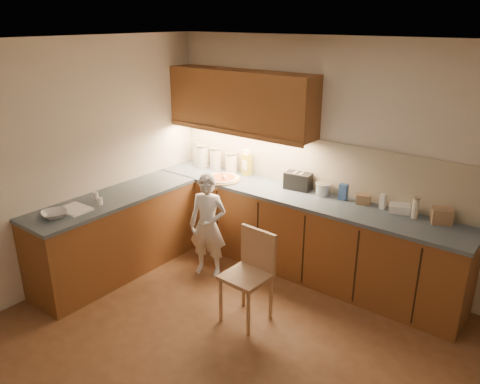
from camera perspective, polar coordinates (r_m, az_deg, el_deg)
The scene contains 24 objects.
room at distance 3.46m, azimuth -1.61°, elevation 2.10°, with size 4.54×4.50×2.62m.
l_counter at distance 5.36m, azimuth -0.73°, elevation -4.98°, with size 3.77×2.62×0.92m.
backsplash at distance 5.38m, azimuth 8.73°, elevation 3.46°, with size 3.75×0.02×0.58m, color #BAAE90.
upper_cabinets at distance 5.58m, azimuth 0.04°, elevation 11.05°, with size 1.95×0.36×0.73m.
pizza_on_board at distance 5.65m, azimuth -2.15°, elevation 1.66°, with size 0.44×0.44×0.18m.
child at distance 5.23m, azimuth -3.93°, elevation -4.09°, with size 0.43×0.28×1.19m, color white.
wooden_chair at distance 4.51m, azimuth 1.32°, elevation -9.40°, with size 0.42×0.42×0.90m.
mixing_bowl at distance 4.96m, azimuth -21.65°, elevation -2.53°, with size 0.25×0.25×0.06m, color silver.
canister_a at distance 6.24m, azimuth -5.05°, elevation 4.72°, with size 0.15×0.15×0.31m.
canister_b at distance 6.15m, azimuth -4.61°, elevation 4.43°, with size 0.17×0.17×0.30m.
canister_c at distance 6.03m, azimuth -2.99°, elevation 4.10°, with size 0.15×0.15×0.29m.
canister_d at distance 5.92m, azimuth -1.07°, elevation 3.64°, with size 0.16×0.16×0.25m.
oil_jug at distance 5.79m, azimuth 0.82°, elevation 3.48°, with size 0.13×0.11×0.33m.
toaster at distance 5.37m, azimuth 7.09°, elevation 1.34°, with size 0.32×0.21×0.20m.
steel_pot at distance 5.24m, azimuth 10.07°, elevation 0.36°, with size 0.18×0.18×0.14m.
blue_box at distance 5.14m, azimuth 12.49°, elevation 0.00°, with size 0.09×0.06×0.18m, color #305290.
card_box_a at distance 5.09m, azimuth 14.82°, elevation -0.84°, with size 0.14×0.10×0.10m, color tan.
white_bottle at distance 5.00m, azimuth 17.01°, elevation -1.13°, with size 0.05×0.05×0.16m, color silver.
flat_pack at distance 4.98m, azimuth 18.88°, elevation -1.92°, with size 0.20×0.14×0.08m, color white.
tall_jar at distance 4.86m, azimuth 20.60°, elevation -1.82°, with size 0.07×0.07×0.21m.
card_box_b at distance 4.86m, azimuth 23.40°, elevation -2.70°, with size 0.19×0.15×0.15m, color #A17D57.
dough_cloth at distance 5.06m, azimuth -19.50°, elevation -1.99°, with size 0.31×0.25×0.02m, color white.
spice_jar_a at distance 5.29m, azimuth -17.19°, elevation -0.44°, with size 0.06×0.06×0.08m, color white.
spice_jar_b at distance 5.13m, azimuth -16.70°, elevation -1.08°, with size 0.06×0.06×0.07m, color white.
Camera 1 is at (2.08, -2.54, 2.77)m, focal length 35.00 mm.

